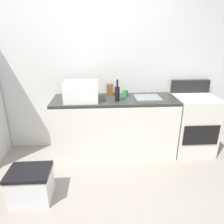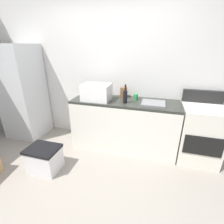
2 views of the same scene
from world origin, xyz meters
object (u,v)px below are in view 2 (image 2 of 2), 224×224
microwave (97,92)px  knife_block (124,92)px  wine_bottle (125,96)px  storage_bin (44,158)px  refrigerator (23,93)px  coffee_mug (136,97)px  stove_oven (199,133)px

microwave → knife_block: microwave is taller
wine_bottle → knife_block: 0.31m
microwave → storage_bin: microwave is taller
refrigerator → storage_bin: bearing=-40.2°
storage_bin → knife_block: bearing=49.2°
microwave → storage_bin: (-0.54, -0.84, -0.84)m
coffee_mug → knife_block: bearing=163.1°
stove_oven → coffee_mug: stove_oven is taller
wine_bottle → coffee_mug: 0.27m
refrigerator → microwave: 1.59m
microwave → storage_bin: 1.31m
knife_block → storage_bin: size_ratio=0.39×
wine_bottle → storage_bin: bearing=-142.0°
microwave → coffee_mug: (0.63, 0.20, -0.09)m
coffee_mug → knife_block: size_ratio=0.56×
storage_bin → refrigerator: bearing=139.8°
stove_oven → storage_bin: (-2.23, -0.93, -0.27)m
wine_bottle → coffee_mug: wine_bottle is taller
refrigerator → wine_bottle: (2.08, -0.06, 0.11)m
microwave → knife_block: bearing=33.2°
coffee_mug → knife_block: knife_block is taller
coffee_mug → microwave: bearing=-162.7°
stove_oven → coffee_mug: bearing=174.4°
refrigerator → microwave: bearing=-1.4°
coffee_mug → storage_bin: coffee_mug is taller
refrigerator → wine_bottle: 2.08m
knife_block → refrigerator: bearing=-173.5°
stove_oven → knife_block: stove_oven is taller
coffee_mug → refrigerator: bearing=-175.9°
stove_oven → wine_bottle: (-1.19, -0.12, 0.54)m
wine_bottle → knife_block: (-0.09, 0.29, -0.02)m
microwave → storage_bin: size_ratio=1.00×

